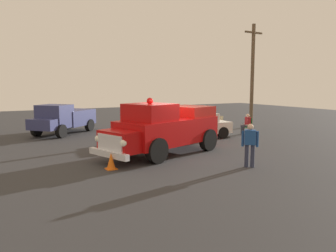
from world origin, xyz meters
name	(u,v)px	position (x,y,z in m)	size (l,w,h in m)	color
ground_plane	(173,154)	(0.00, 0.00, 0.00)	(60.00, 60.00, 0.00)	#333335
vintage_fire_truck	(165,128)	(-0.30, 0.24, 1.20)	(6.33, 4.02, 2.59)	black
classic_hot_rod	(194,125)	(3.32, 3.40, 0.75)	(4.50, 2.24, 1.46)	black
parked_pickup	(64,118)	(-3.00, 8.83, 0.99)	(4.75, 4.58, 1.90)	black
lawn_chair_near_truck	(248,125)	(7.22, 3.04, 0.59)	(0.59, 0.59, 1.02)	#B7BABF
lawn_chair_by_car	(219,122)	(6.40, 4.99, 0.59)	(0.63, 0.63, 1.02)	#B7BABF
spectator_seated	(246,123)	(7.09, 3.07, 0.70)	(0.60, 0.47, 1.29)	#383842
spectator_standing	(250,142)	(1.41, -3.46, 0.96)	(0.55, 0.50, 1.68)	#2D334C
utility_pole	(252,74)	(9.82, 5.62, 3.85)	(1.70, 0.27, 7.40)	brown
traffic_cone	(111,161)	(-3.34, -1.21, 0.31)	(0.40, 0.40, 0.64)	orange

